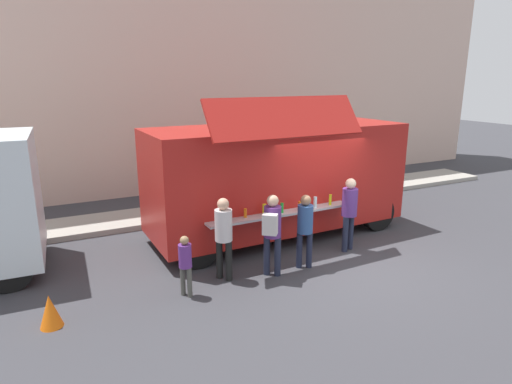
% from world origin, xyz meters
% --- Properties ---
extents(ground_plane, '(60.00, 60.00, 0.00)m').
position_xyz_m(ground_plane, '(0.00, 0.00, 0.00)').
color(ground_plane, '#38383D').
extents(curb_strip, '(28.00, 1.60, 0.15)m').
position_xyz_m(curb_strip, '(-4.54, 4.83, 0.07)').
color(curb_strip, '#9E998E').
rests_on(curb_strip, ground).
extents(building_behind, '(32.00, 2.40, 10.01)m').
position_xyz_m(building_behind, '(-3.54, 8.73, 5.01)').
color(building_behind, beige).
rests_on(building_behind, ground).
extents(food_truck_main, '(6.43, 2.97, 3.51)m').
position_xyz_m(food_truck_main, '(-0.54, 2.21, 1.52)').
color(food_truck_main, '#AF1E19').
rests_on(food_truck_main, ground).
extents(traffic_cone_orange, '(0.36, 0.36, 0.55)m').
position_xyz_m(traffic_cone_orange, '(-5.88, 0.10, 0.28)').
color(traffic_cone_orange, orange).
rests_on(traffic_cone_orange, ground).
extents(trash_bin, '(0.60, 0.60, 0.91)m').
position_xyz_m(trash_bin, '(3.19, 4.53, 0.46)').
color(trash_bin, '#2C5C36').
rests_on(trash_bin, ground).
extents(customer_front_ordering, '(0.32, 0.32, 1.59)m').
position_xyz_m(customer_front_ordering, '(-1.02, 0.21, 0.95)').
color(customer_front_ordering, '#1D2238').
rests_on(customer_front_ordering, ground).
extents(customer_mid_with_backpack, '(0.50, 0.53, 1.68)m').
position_xyz_m(customer_mid_with_backpack, '(-1.82, 0.16, 1.03)').
color(customer_mid_with_backpack, '#1E2237').
rests_on(customer_mid_with_backpack, ground).
extents(customer_rear_waiting, '(0.34, 0.34, 1.67)m').
position_xyz_m(customer_rear_waiting, '(-2.73, 0.44, 1.00)').
color(customer_rear_waiting, black).
rests_on(customer_rear_waiting, ground).
extents(customer_extra_browsing, '(0.35, 0.35, 1.71)m').
position_xyz_m(customer_extra_browsing, '(0.40, 0.56, 1.02)').
color(customer_extra_browsing, '#1F2439').
rests_on(customer_extra_browsing, ground).
extents(child_near_queue, '(0.24, 0.24, 1.17)m').
position_xyz_m(child_near_queue, '(-3.62, 0.11, 0.70)').
color(child_near_queue, '#4B4B44').
rests_on(child_near_queue, ground).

